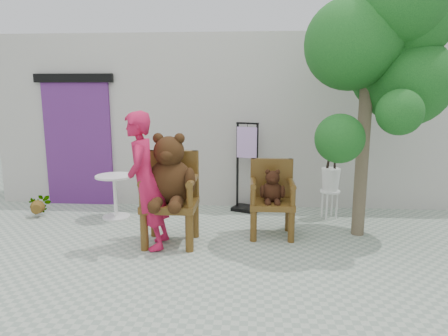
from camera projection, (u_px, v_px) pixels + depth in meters
The scene contains 11 objects.
ground_plane at pixel (242, 269), 4.60m from camera, with size 60.00×60.00×0.00m, color #9EA997.
back_wall at pixel (247, 120), 7.36m from camera, with size 9.00×1.00×3.00m, color beige.
doorway at pixel (78, 140), 7.11m from camera, with size 1.40×0.11×2.33m.
chair_big at pixel (170, 182), 5.25m from camera, with size 0.71×0.78×1.49m.
chair_small at pixel (272, 193), 5.61m from camera, with size 0.61×0.56×1.07m.
person at pixel (146, 181), 5.09m from camera, with size 0.64×0.42×1.77m, color #B81641.
cafe_table at pixel (115, 191), 6.40m from camera, with size 0.60×0.60×0.70m.
display_stand at pixel (247, 177), 6.79m from camera, with size 0.55×0.50×1.51m.
stool_bucket at pixel (331, 179), 6.37m from camera, with size 0.32×0.32×1.45m.
tree at pixel (385, 47), 5.24m from camera, with size 2.02×1.76×3.70m.
potted_plant at pixel (39, 204), 6.57m from camera, with size 0.34×0.30×0.38m, color #113F17.
Camera 1 is at (0.09, -4.31, 1.99)m, focal length 32.00 mm.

